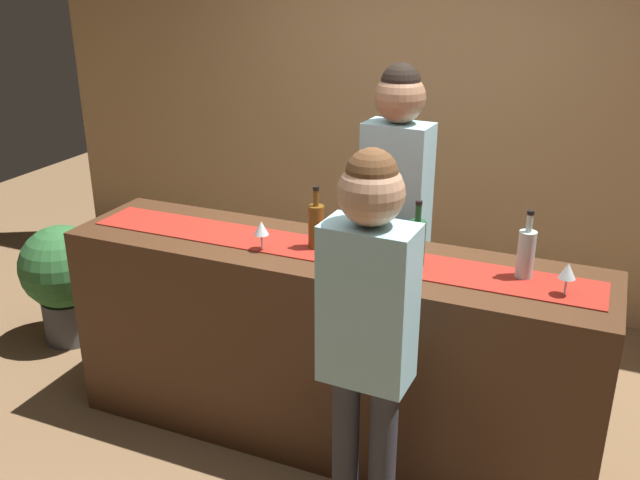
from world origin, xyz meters
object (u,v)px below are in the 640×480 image
(potted_plant_tall, at_px, (64,276))
(wine_glass_mid_counter, at_px, (261,229))
(wine_bottle_amber, at_px, (316,226))
(customer_sipping, at_px, (368,319))
(wine_bottle_green, at_px, (416,242))
(wine_glass_near_customer, at_px, (568,272))
(wine_bottle_clear, at_px, (526,253))
(bartender, at_px, (396,195))

(potted_plant_tall, bearing_deg, wine_glass_mid_counter, -13.16)
(wine_bottle_amber, bearing_deg, potted_plant_tall, 172.09)
(customer_sipping, bearing_deg, wine_bottle_green, 90.38)
(wine_bottle_green, xyz_separation_m, wine_glass_near_customer, (0.63, -0.05, -0.01))
(potted_plant_tall, bearing_deg, customer_sipping, -20.23)
(wine_bottle_clear, relative_size, bartender, 0.17)
(wine_glass_mid_counter, bearing_deg, wine_bottle_clear, 8.27)
(bartender, bearing_deg, wine_glass_near_customer, 149.29)
(wine_bottle_clear, xyz_separation_m, wine_bottle_amber, (-0.94, -0.05, 0.00))
(wine_bottle_green, bearing_deg, customer_sipping, -91.86)
(wine_bottle_green, height_order, wine_glass_mid_counter, wine_bottle_green)
(wine_bottle_amber, relative_size, customer_sipping, 0.18)
(wine_glass_mid_counter, bearing_deg, potted_plant_tall, 166.84)
(wine_glass_near_customer, relative_size, customer_sipping, 0.08)
(wine_bottle_green, relative_size, potted_plant_tall, 0.39)
(wine_glass_mid_counter, height_order, customer_sipping, customer_sipping)
(wine_bottle_green, bearing_deg, wine_glass_near_customer, -4.42)
(wine_glass_mid_counter, bearing_deg, wine_bottle_green, 8.46)
(bartender, height_order, customer_sipping, bartender)
(wine_bottle_green, height_order, customer_sipping, customer_sipping)
(wine_bottle_clear, bearing_deg, wine_glass_near_customer, -32.48)
(bartender, height_order, potted_plant_tall, bartender)
(wine_bottle_amber, distance_m, wine_glass_mid_counter, 0.25)
(wine_bottle_amber, distance_m, customer_sipping, 0.76)
(wine_glass_mid_counter, distance_m, customer_sipping, 0.84)
(wine_bottle_clear, relative_size, wine_bottle_green, 1.00)
(wine_bottle_clear, distance_m, wine_bottle_green, 0.46)
(wine_bottle_amber, relative_size, potted_plant_tall, 0.39)
(wine_glass_near_customer, height_order, bartender, bartender)
(wine_bottle_clear, bearing_deg, customer_sipping, -126.53)
(wine_bottle_green, height_order, bartender, bartender)
(wine_bottle_clear, height_order, customer_sipping, customer_sipping)
(wine_glass_near_customer, distance_m, wine_glass_mid_counter, 1.34)
(wine_bottle_green, bearing_deg, wine_glass_mid_counter, -171.54)
(wine_bottle_amber, bearing_deg, wine_glass_near_customer, -3.43)
(wine_bottle_clear, height_order, wine_bottle_amber, same)
(wine_glass_near_customer, bearing_deg, wine_bottle_clear, 147.52)
(wine_glass_mid_counter, bearing_deg, wine_glass_near_customer, 2.40)
(wine_glass_near_customer, distance_m, potted_plant_tall, 3.05)
(bartender, bearing_deg, customer_sipping, 106.71)
(wine_bottle_amber, relative_size, wine_glass_mid_counter, 2.10)
(wine_bottle_clear, relative_size, wine_bottle_amber, 1.00)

